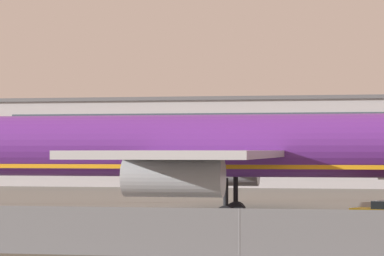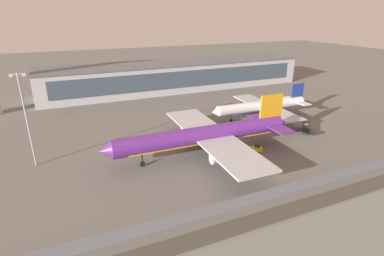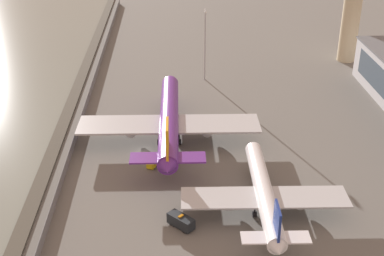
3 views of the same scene
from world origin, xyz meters
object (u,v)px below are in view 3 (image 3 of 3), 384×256
cargo_jet_purple (169,120)px  baggage_tug (153,163)px  passenger_jet_white (264,193)px  apron_light_mast_apron_west (205,41)px  ops_van (180,221)px

cargo_jet_purple → baggage_tug: bearing=-16.7°
passenger_jet_white → apron_light_mast_apron_west: apron_light_mast_apron_west is taller
passenger_jet_white → baggage_tug: bearing=-129.2°
cargo_jet_purple → ops_van: cargo_jet_purple is taller
passenger_jet_white → ops_van: bearing=-75.2°
cargo_jet_purple → baggage_tug: (12.23, -3.66, -4.34)m
cargo_jet_purple → apron_light_mast_apron_west: (-38.49, 10.88, 6.81)m
cargo_jet_purple → apron_light_mast_apron_west: bearing=164.2°
baggage_tug → ops_van: 22.06m
apron_light_mast_apron_west → passenger_jet_white: bearing=5.6°
cargo_jet_purple → apron_light_mast_apron_west: apron_light_mast_apron_west is taller
passenger_jet_white → baggage_tug: 27.46m
baggage_tug → ops_van: bearing=14.3°
baggage_tug → ops_van: ops_van is taller
cargo_jet_purple → passenger_jet_white: cargo_jet_purple is taller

